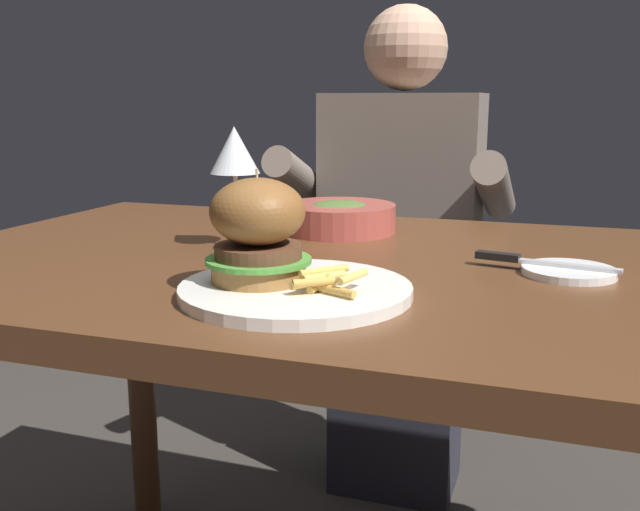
{
  "coord_description": "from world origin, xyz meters",
  "views": [
    {
      "loc": [
        0.27,
        -0.96,
        0.97
      ],
      "look_at": [
        0.0,
        -0.17,
        0.78
      ],
      "focal_mm": 40.0,
      "sensor_mm": 36.0,
      "label": 1
    }
  ],
  "objects_px": {
    "main_plate": "(296,290)",
    "diner_person": "(400,270)",
    "soup_bowl": "(339,217)",
    "table_knife": "(532,261)",
    "burger_sandwich": "(258,230)",
    "bread_plate": "(569,271)",
    "wine_glass": "(235,155)"
  },
  "relations": [
    {
      "from": "table_knife",
      "to": "soup_bowl",
      "type": "xyz_separation_m",
      "value": [
        -0.33,
        0.19,
        0.01
      ]
    },
    {
      "from": "table_knife",
      "to": "bread_plate",
      "type": "bearing_deg",
      "value": -10.68
    },
    {
      "from": "table_knife",
      "to": "diner_person",
      "type": "xyz_separation_m",
      "value": [
        -0.33,
        0.66,
        -0.19
      ]
    },
    {
      "from": "burger_sandwich",
      "to": "soup_bowl",
      "type": "height_order",
      "value": "burger_sandwich"
    },
    {
      "from": "main_plate",
      "to": "diner_person",
      "type": "xyz_separation_m",
      "value": [
        -0.07,
        0.88,
        -0.18
      ]
    },
    {
      "from": "bread_plate",
      "to": "diner_person",
      "type": "relative_size",
      "value": 0.1
    },
    {
      "from": "main_plate",
      "to": "burger_sandwich",
      "type": "xyz_separation_m",
      "value": [
        -0.05,
        0.0,
        0.07
      ]
    },
    {
      "from": "wine_glass",
      "to": "table_knife",
      "type": "bearing_deg",
      "value": -1.66
    },
    {
      "from": "wine_glass",
      "to": "bread_plate",
      "type": "distance_m",
      "value": 0.51
    },
    {
      "from": "soup_bowl",
      "to": "diner_person",
      "type": "relative_size",
      "value": 0.17
    },
    {
      "from": "bread_plate",
      "to": "diner_person",
      "type": "xyz_separation_m",
      "value": [
        -0.37,
        0.67,
        -0.18
      ]
    },
    {
      "from": "main_plate",
      "to": "bread_plate",
      "type": "bearing_deg",
      "value": 34.95
    },
    {
      "from": "wine_glass",
      "to": "diner_person",
      "type": "bearing_deg",
      "value": 79.76
    },
    {
      "from": "table_knife",
      "to": "soup_bowl",
      "type": "relative_size",
      "value": 0.97
    },
    {
      "from": "table_knife",
      "to": "soup_bowl",
      "type": "height_order",
      "value": "soup_bowl"
    },
    {
      "from": "diner_person",
      "to": "table_knife",
      "type": "bearing_deg",
      "value": -63.83
    },
    {
      "from": "main_plate",
      "to": "diner_person",
      "type": "height_order",
      "value": "diner_person"
    },
    {
      "from": "main_plate",
      "to": "burger_sandwich",
      "type": "bearing_deg",
      "value": 176.68
    },
    {
      "from": "burger_sandwich",
      "to": "bread_plate",
      "type": "relative_size",
      "value": 1.1
    },
    {
      "from": "burger_sandwich",
      "to": "wine_glass",
      "type": "relative_size",
      "value": 0.72
    },
    {
      "from": "main_plate",
      "to": "bread_plate",
      "type": "xyz_separation_m",
      "value": [
        0.3,
        0.21,
        -0.0
      ]
    },
    {
      "from": "main_plate",
      "to": "table_knife",
      "type": "distance_m",
      "value": 0.34
    },
    {
      "from": "soup_bowl",
      "to": "diner_person",
      "type": "height_order",
      "value": "diner_person"
    },
    {
      "from": "soup_bowl",
      "to": "bread_plate",
      "type": "bearing_deg",
      "value": -27.94
    },
    {
      "from": "bread_plate",
      "to": "table_knife",
      "type": "relative_size",
      "value": 0.64
    },
    {
      "from": "main_plate",
      "to": "diner_person",
      "type": "bearing_deg",
      "value": 94.53
    },
    {
      "from": "bread_plate",
      "to": "table_knife",
      "type": "distance_m",
      "value": 0.05
    },
    {
      "from": "burger_sandwich",
      "to": "table_knife",
      "type": "bearing_deg",
      "value": 35.71
    },
    {
      "from": "bread_plate",
      "to": "burger_sandwich",
      "type": "bearing_deg",
      "value": -149.24
    },
    {
      "from": "burger_sandwich",
      "to": "soup_bowl",
      "type": "distance_m",
      "value": 0.42
    },
    {
      "from": "table_knife",
      "to": "wine_glass",
      "type": "bearing_deg",
      "value": 178.34
    },
    {
      "from": "bread_plate",
      "to": "table_knife",
      "type": "bearing_deg",
      "value": 169.32
    }
  ]
}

